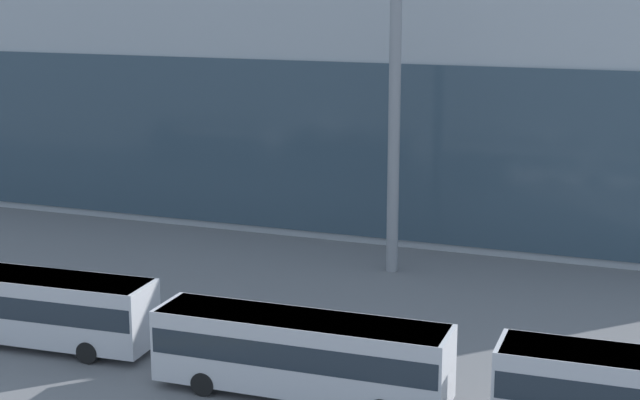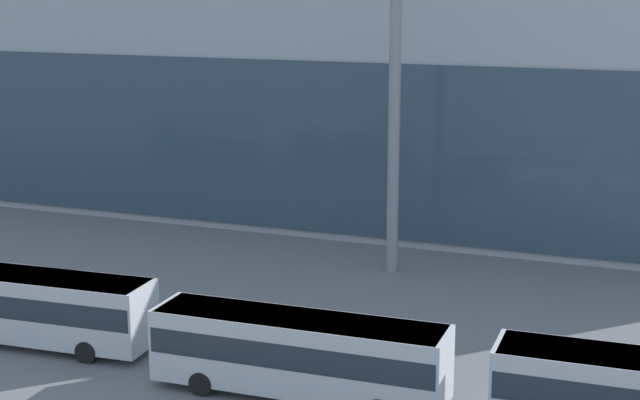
% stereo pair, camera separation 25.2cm
% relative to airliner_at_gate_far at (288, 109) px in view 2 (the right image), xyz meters
% --- Properties ---
extents(airliner_at_gate_far, '(43.91, 40.85, 14.03)m').
position_rel_airliner_at_gate_far_xyz_m(airliner_at_gate_far, '(0.00, 0.00, 0.00)').
color(airliner_at_gate_far, white).
rests_on(airliner_at_gate_far, ground_plane).
extents(shuttle_bus_1, '(12.20, 3.40, 3.34)m').
position_rel_airliner_at_gate_far_xyz_m(shuttle_bus_1, '(6.31, -44.97, -3.21)').
color(shuttle_bus_1, silver).
rests_on(shuttle_bus_1, ground_plane).
extents(shuttle_bus_2, '(12.13, 3.03, 3.34)m').
position_rel_airliner_at_gate_far_xyz_m(shuttle_bus_2, '(20.14, -45.86, -3.21)').
color(shuttle_bus_2, silver).
rests_on(shuttle_bus_2, ground_plane).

